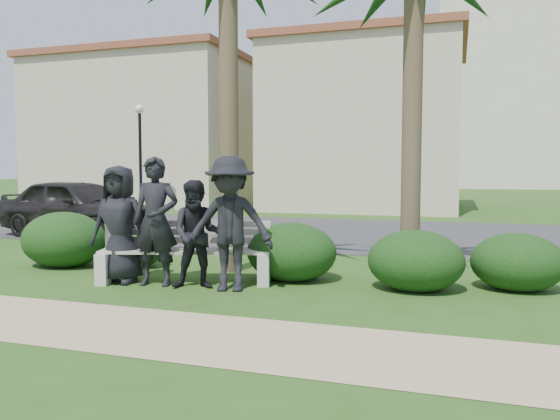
# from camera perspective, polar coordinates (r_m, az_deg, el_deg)

# --- Properties ---
(ground) EXTENTS (160.00, 160.00, 0.00)m
(ground) POSITION_cam_1_polar(r_m,az_deg,el_deg) (7.64, -5.25, -8.87)
(ground) COLOR #294F16
(ground) RESTS_ON ground
(footpath) EXTENTS (30.00, 1.60, 0.01)m
(footpath) POSITION_cam_1_polar(r_m,az_deg,el_deg) (6.08, -12.14, -12.36)
(footpath) COLOR tan
(footpath) RESTS_ON ground
(asphalt_street) EXTENTS (160.00, 8.00, 0.01)m
(asphalt_street) POSITION_cam_1_polar(r_m,az_deg,el_deg) (15.22, 6.78, -2.34)
(asphalt_street) COLOR #2D2D30
(asphalt_street) RESTS_ON ground
(stucco_bldg_left) EXTENTS (10.40, 8.40, 7.30)m
(stucco_bldg_left) POSITION_cam_1_polar(r_m,az_deg,el_deg) (29.05, -13.07, 7.92)
(stucco_bldg_left) COLOR #C3B892
(stucco_bldg_left) RESTS_ON ground
(stucco_bldg_right) EXTENTS (8.40, 8.40, 7.30)m
(stucco_bldg_right) POSITION_cam_1_polar(r_m,az_deg,el_deg) (25.22, 9.11, 8.56)
(stucco_bldg_right) COLOR #C3B892
(stucco_bldg_right) RESTS_ON ground
(street_lamp) EXTENTS (0.36, 0.36, 4.29)m
(street_lamp) POSITION_cam_1_polar(r_m,az_deg,el_deg) (22.34, -14.42, 7.19)
(street_lamp) COLOR black
(street_lamp) RESTS_ON ground
(park_bench) EXTENTS (2.75, 1.30, 0.91)m
(park_bench) POSITION_cam_1_polar(r_m,az_deg,el_deg) (8.51, -9.76, -4.75)
(park_bench) COLOR #B0A294
(park_bench) RESTS_ON ground
(man_a) EXTENTS (0.93, 0.66, 1.80)m
(man_a) POSITION_cam_1_polar(r_m,az_deg,el_deg) (8.67, -16.41, -1.44)
(man_a) COLOR black
(man_a) RESTS_ON ground
(man_b) EXTENTS (0.77, 0.58, 1.92)m
(man_b) POSITION_cam_1_polar(r_m,az_deg,el_deg) (8.33, -12.87, -1.16)
(man_b) COLOR black
(man_b) RESTS_ON ground
(man_c) EXTENTS (0.92, 0.81, 1.58)m
(man_c) POSITION_cam_1_polar(r_m,az_deg,el_deg) (8.02, -8.64, -2.54)
(man_c) COLOR black
(man_c) RESTS_ON ground
(man_d) EXTENTS (1.37, 0.97, 1.92)m
(man_d) POSITION_cam_1_polar(r_m,az_deg,el_deg) (7.79, -5.28, -1.45)
(man_d) COLOR black
(man_d) RESTS_ON ground
(hedge_a) EXTENTS (1.55, 1.28, 1.01)m
(hedge_a) POSITION_cam_1_polar(r_m,az_deg,el_deg) (10.54, -21.66, -2.74)
(hedge_a) COLOR black
(hedge_a) RESTS_ON ground
(hedge_b) EXTENTS (1.07, 0.88, 0.70)m
(hedge_b) POSITION_cam_1_polar(r_m,az_deg,el_deg) (10.07, -14.96, -3.80)
(hedge_b) COLOR black
(hedge_b) RESTS_ON ground
(hedge_d) EXTENTS (1.43, 1.18, 0.93)m
(hedge_d) POSITION_cam_1_polar(r_m,az_deg,el_deg) (8.58, 1.19, -4.23)
(hedge_d) COLOR black
(hedge_d) RESTS_ON ground
(hedge_e) EXTENTS (1.37, 1.14, 0.90)m
(hedge_e) POSITION_cam_1_polar(r_m,az_deg,el_deg) (8.09, 13.99, -5.00)
(hedge_e) COLOR black
(hedge_e) RESTS_ON ground
(hedge_f) EXTENTS (1.30, 1.08, 0.85)m
(hedge_f) POSITION_cam_1_polar(r_m,az_deg,el_deg) (8.58, 23.57, -4.86)
(hedge_f) COLOR black
(hedge_f) RESTS_ON ground
(car_a) EXTENTS (4.67, 2.44, 1.52)m
(car_a) POSITION_cam_1_polar(r_m,az_deg,el_deg) (15.10, -20.39, 0.26)
(car_a) COLOR black
(car_a) RESTS_ON ground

